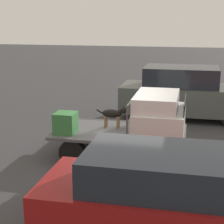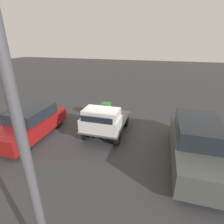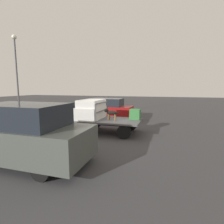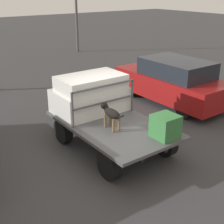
{
  "view_description": "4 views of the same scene",
  "coord_description": "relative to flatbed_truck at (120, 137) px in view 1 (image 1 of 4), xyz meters",
  "views": [
    {
      "loc": [
        1.88,
        -9.63,
        3.76
      ],
      "look_at": [
        -0.28,
        0.21,
        1.2
      ],
      "focal_mm": 60.0,
      "sensor_mm": 36.0,
      "label": 1
    },
    {
      "loc": [
        8.69,
        2.76,
        5.06
      ],
      "look_at": [
        -0.28,
        0.21,
        1.2
      ],
      "focal_mm": 28.0,
      "sensor_mm": 36.0,
      "label": 2
    },
    {
      "loc": [
        -2.94,
        8.97,
        2.48
      ],
      "look_at": [
        -0.28,
        0.21,
        1.2
      ],
      "focal_mm": 28.0,
      "sensor_mm": 36.0,
      "label": 3
    },
    {
      "loc": [
        -5.98,
        4.4,
        4.06
      ],
      "look_at": [
        -0.28,
        0.21,
        1.2
      ],
      "focal_mm": 50.0,
      "sensor_mm": 36.0,
      "label": 4
    }
  ],
  "objects": [
    {
      "name": "truck_headboard",
      "position": [
        0.35,
        0.0,
        0.81
      ],
      "size": [
        0.04,
        1.96,
        0.94
      ],
      "color": "#4C4C4F",
      "rests_on": "flatbed_truck"
    },
    {
      "name": "parked_pickup_far",
      "position": [
        1.62,
        4.49,
        0.41
      ],
      "size": [
        4.93,
        1.92,
        1.96
      ],
      "rotation": [
        0.0,
        0.0,
        0.09
      ],
      "color": "black",
      "rests_on": "ground"
    },
    {
      "name": "dog",
      "position": [
        -0.21,
        0.21,
        0.6
      ],
      "size": [
        0.91,
        0.24,
        0.65
      ],
      "rotation": [
        0.0,
        0.0,
        -0.13
      ],
      "color": "brown",
      "rests_on": "flatbed_truck"
    },
    {
      "name": "truck_cab",
      "position": [
        1.04,
        0.0,
        0.7
      ],
      "size": [
        1.29,
        1.96,
        1.07
      ],
      "color": "silver",
      "rests_on": "flatbed_truck"
    },
    {
      "name": "flatbed_truck",
      "position": [
        0.0,
        0.0,
        0.0
      ],
      "size": [
        3.53,
        2.08,
        0.74
      ],
      "color": "black",
      "rests_on": "ground"
    },
    {
      "name": "parked_sedan",
      "position": [
        1.58,
        -3.9,
        0.27
      ],
      "size": [
        4.44,
        1.82,
        1.64
      ],
      "rotation": [
        0.0,
        0.0,
        0.01
      ],
      "color": "black",
      "rests_on": "ground"
    },
    {
      "name": "ground_plane",
      "position": [
        0.0,
        0.0,
        -0.55
      ],
      "size": [
        80.0,
        80.0,
        0.0
      ],
      "primitive_type": "plane",
      "color": "#38383A"
    },
    {
      "name": "cargo_crate",
      "position": [
        -1.39,
        -0.52,
        0.47
      ],
      "size": [
        0.55,
        0.55,
        0.55
      ],
      "color": "#337038",
      "rests_on": "flatbed_truck"
    }
  ]
}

